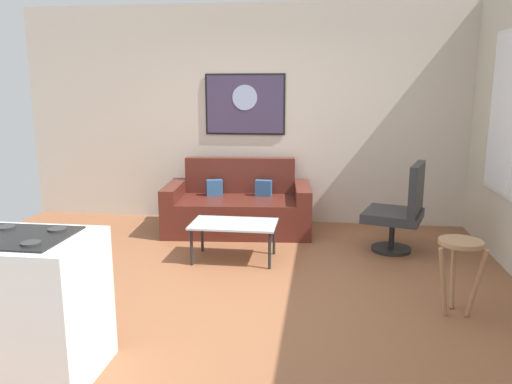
{
  "coord_description": "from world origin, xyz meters",
  "views": [
    {
      "loc": [
        0.79,
        -4.06,
        1.75
      ],
      "look_at": [
        0.12,
        0.9,
        0.7
      ],
      "focal_mm": 34.87,
      "sensor_mm": 36.0,
      "label": 1
    }
  ],
  "objects_px": {
    "couch": "(238,208)",
    "armchair": "(401,210)",
    "coffee_table": "(234,226)",
    "wall_painting": "(245,104)",
    "bar_stool": "(459,256)"
  },
  "relations": [
    {
      "from": "bar_stool",
      "to": "couch",
      "type": "bearing_deg",
      "value": 135.03
    },
    {
      "from": "wall_painting",
      "to": "coffee_table",
      "type": "bearing_deg",
      "value": -85.27
    },
    {
      "from": "couch",
      "to": "armchair",
      "type": "xyz_separation_m",
      "value": [
        1.87,
        -0.6,
        0.19
      ]
    },
    {
      "from": "coffee_table",
      "to": "armchair",
      "type": "bearing_deg",
      "value": 15.63
    },
    {
      "from": "coffee_table",
      "to": "wall_painting",
      "type": "height_order",
      "value": "wall_painting"
    },
    {
      "from": "armchair",
      "to": "wall_painting",
      "type": "xyz_separation_m",
      "value": [
        -1.87,
        1.11,
        1.07
      ]
    },
    {
      "from": "coffee_table",
      "to": "wall_painting",
      "type": "relative_size",
      "value": 0.84
    },
    {
      "from": "couch",
      "to": "coffee_table",
      "type": "relative_size",
      "value": 2.1
    },
    {
      "from": "couch",
      "to": "coffee_table",
      "type": "bearing_deg",
      "value": -82.65
    },
    {
      "from": "coffee_table",
      "to": "bar_stool",
      "type": "bearing_deg",
      "value": -27.32
    },
    {
      "from": "couch",
      "to": "armchair",
      "type": "height_order",
      "value": "armchair"
    },
    {
      "from": "couch",
      "to": "bar_stool",
      "type": "distance_m",
      "value": 2.97
    },
    {
      "from": "bar_stool",
      "to": "wall_painting",
      "type": "relative_size",
      "value": 0.58
    },
    {
      "from": "armchair",
      "to": "bar_stool",
      "type": "xyz_separation_m",
      "value": [
        0.22,
        -1.5,
        0.0
      ]
    },
    {
      "from": "armchair",
      "to": "coffee_table",
      "type": "bearing_deg",
      "value": -164.37
    }
  ]
}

